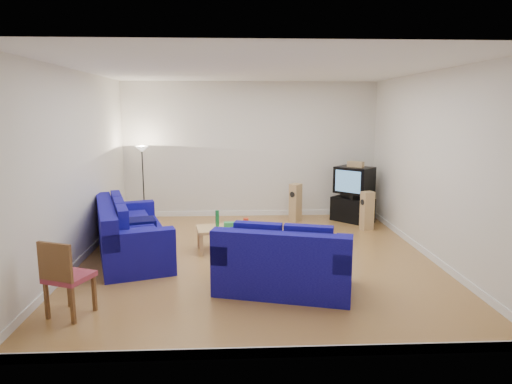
{
  "coord_description": "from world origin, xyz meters",
  "views": [
    {
      "loc": [
        -0.39,
        -7.61,
        2.56
      ],
      "look_at": [
        0.0,
        0.4,
        1.1
      ],
      "focal_mm": 32.0,
      "sensor_mm": 36.0,
      "label": 1
    }
  ],
  "objects_px": {
    "sofa_three_seat": "(128,237)",
    "sofa_loveseat": "(284,267)",
    "television": "(354,180)",
    "coffee_table": "(230,230)",
    "tv_stand": "(352,210)"
  },
  "relations": [
    {
      "from": "sofa_three_seat",
      "to": "sofa_loveseat",
      "type": "bearing_deg",
      "value": 39.24
    },
    {
      "from": "sofa_three_seat",
      "to": "television",
      "type": "xyz_separation_m",
      "value": [
        4.6,
        2.36,
        0.61
      ]
    },
    {
      "from": "television",
      "to": "sofa_three_seat",
      "type": "bearing_deg",
      "value": -109.23
    },
    {
      "from": "sofa_loveseat",
      "to": "television",
      "type": "height_order",
      "value": "television"
    },
    {
      "from": "sofa_loveseat",
      "to": "coffee_table",
      "type": "distance_m",
      "value": 2.12
    },
    {
      "from": "sofa_loveseat",
      "to": "television",
      "type": "distance_m",
      "value": 4.55
    },
    {
      "from": "sofa_three_seat",
      "to": "tv_stand",
      "type": "bearing_deg",
      "value": 99.3
    },
    {
      "from": "sofa_loveseat",
      "to": "television",
      "type": "xyz_separation_m",
      "value": [
        2.04,
        4.02,
        0.61
      ]
    },
    {
      "from": "sofa_three_seat",
      "to": "tv_stand",
      "type": "xyz_separation_m",
      "value": [
        4.58,
        2.35,
        -0.08
      ]
    },
    {
      "from": "sofa_loveseat",
      "to": "coffee_table",
      "type": "height_order",
      "value": "sofa_loveseat"
    },
    {
      "from": "sofa_loveseat",
      "to": "coffee_table",
      "type": "bearing_deg",
      "value": 127.04
    },
    {
      "from": "coffee_table",
      "to": "tv_stand",
      "type": "xyz_separation_m",
      "value": [
        2.81,
        2.04,
        -0.1
      ]
    },
    {
      "from": "tv_stand",
      "to": "television",
      "type": "distance_m",
      "value": 0.69
    },
    {
      "from": "sofa_loveseat",
      "to": "coffee_table",
      "type": "relative_size",
      "value": 1.65
    },
    {
      "from": "sofa_three_seat",
      "to": "sofa_loveseat",
      "type": "height_order",
      "value": "sofa_three_seat"
    }
  ]
}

